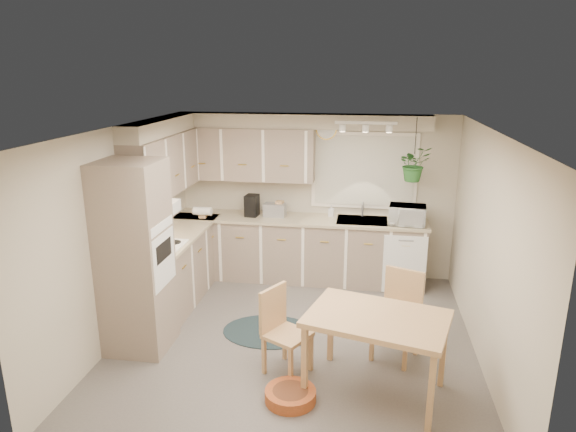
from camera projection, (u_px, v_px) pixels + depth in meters
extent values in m
plane|color=#645D58|center=(295.00, 340.00, 5.89)|extent=(4.20, 4.20, 0.00)
plane|color=white|center=(295.00, 130.00, 5.22)|extent=(4.20, 4.20, 0.00)
cube|color=#C1B69F|center=(315.00, 196.00, 7.55)|extent=(4.00, 0.04, 2.40)
cube|color=#C1B69F|center=(252.00, 338.00, 3.56)|extent=(4.00, 0.04, 2.40)
cube|color=#C1B69F|center=(122.00, 233.00, 5.85)|extent=(0.04, 4.20, 2.40)
cube|color=#C1B69F|center=(488.00, 251.00, 5.26)|extent=(0.04, 4.20, 2.40)
cube|color=gray|center=(178.00, 267.00, 6.84)|extent=(0.60, 1.85, 0.90)
cube|color=gray|center=(299.00, 250.00, 7.50)|extent=(3.60, 0.60, 0.90)
cube|color=tan|center=(177.00, 234.00, 6.71)|extent=(0.64, 1.89, 0.04)
cube|color=tan|center=(299.00, 219.00, 7.36)|extent=(3.64, 0.64, 0.04)
cube|color=gray|center=(135.00, 258.00, 5.49)|extent=(0.65, 0.65, 2.10)
cube|color=white|center=(164.00, 260.00, 5.44)|extent=(0.02, 0.56, 0.58)
cube|color=gray|center=(166.00, 164.00, 6.60)|extent=(0.35, 2.00, 0.75)
cube|color=gray|center=(245.00, 154.00, 7.36)|extent=(2.00, 0.35, 0.75)
cube|color=#C1B69F|center=(162.00, 126.00, 6.48)|extent=(0.30, 2.00, 0.20)
cube|color=#C1B69F|center=(301.00, 121.00, 7.13)|extent=(3.60, 0.30, 0.20)
cube|color=white|center=(160.00, 246.00, 6.16)|extent=(0.52, 0.58, 0.02)
cube|color=white|center=(156.00, 210.00, 6.04)|extent=(0.40, 0.60, 0.14)
cube|color=silver|center=(364.00, 171.00, 7.31)|extent=(1.40, 0.02, 1.00)
cube|color=white|center=(364.00, 171.00, 7.32)|extent=(1.50, 0.02, 1.10)
cube|color=#9D9FA4|center=(362.00, 223.00, 7.24)|extent=(0.70, 0.48, 0.10)
cube|color=white|center=(404.00, 265.00, 6.99)|extent=(0.58, 0.02, 0.83)
cube|color=white|center=(366.00, 123.00, 6.61)|extent=(0.80, 0.04, 0.04)
cylinder|color=gold|center=(326.00, 129.00, 7.23)|extent=(0.30, 0.03, 0.30)
cube|color=tan|center=(375.00, 354.00, 4.85)|extent=(1.45, 1.15, 0.80)
cube|color=tan|center=(288.00, 333.00, 5.16)|extent=(0.57, 0.57, 0.89)
cube|color=tan|center=(396.00, 317.00, 5.41)|extent=(0.58, 0.58, 0.95)
ellipsoid|color=black|center=(269.00, 331.00, 6.08)|extent=(1.12, 0.86, 0.01)
cylinder|color=#B94A25|center=(290.00, 395.00, 4.80)|extent=(0.55, 0.55, 0.11)
imported|color=white|center=(407.00, 213.00, 7.00)|extent=(0.51, 0.32, 0.33)
imported|color=white|center=(331.00, 214.00, 7.43)|extent=(0.09, 0.18, 0.08)
imported|color=#296528|center=(414.00, 168.00, 6.82)|extent=(0.57, 0.60, 0.37)
cube|color=black|center=(252.00, 205.00, 7.43)|extent=(0.19, 0.23, 0.31)
cube|color=#9D9FA4|center=(275.00, 210.00, 7.41)|extent=(0.33, 0.20, 0.19)
cube|color=tan|center=(280.00, 208.00, 7.43)|extent=(0.12, 0.12, 0.23)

